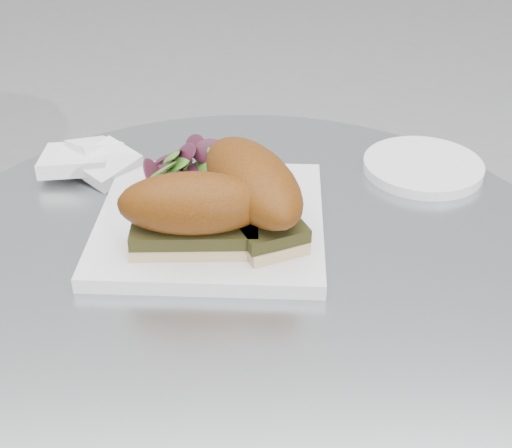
{
  "coord_description": "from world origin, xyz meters",
  "views": [
    {
      "loc": [
        -0.02,
        -0.58,
        1.15
      ],
      "look_at": [
        0.01,
        0.01,
        0.77
      ],
      "focal_mm": 50.0,
      "sensor_mm": 36.0,
      "label": 1
    }
  ],
  "objects_px": {
    "plate": "(211,221)",
    "sandwich_left": "(194,211)",
    "saucer": "(423,167)",
    "sandwich_right": "(252,188)"
  },
  "relations": [
    {
      "from": "saucer",
      "to": "sandwich_right",
      "type": "bearing_deg",
      "value": -148.75
    },
    {
      "from": "sandwich_left",
      "to": "sandwich_right",
      "type": "distance_m",
      "value": 0.07
    },
    {
      "from": "sandwich_left",
      "to": "saucer",
      "type": "bearing_deg",
      "value": 34.07
    },
    {
      "from": "plate",
      "to": "saucer",
      "type": "xyz_separation_m",
      "value": [
        0.26,
        0.11,
        -0.0
      ]
    },
    {
      "from": "plate",
      "to": "saucer",
      "type": "relative_size",
      "value": 1.64
    },
    {
      "from": "plate",
      "to": "sandwich_left",
      "type": "relative_size",
      "value": 1.61
    },
    {
      "from": "sandwich_right",
      "to": "saucer",
      "type": "distance_m",
      "value": 0.26
    },
    {
      "from": "plate",
      "to": "sandwich_right",
      "type": "relative_size",
      "value": 1.27
    },
    {
      "from": "sandwich_left",
      "to": "sandwich_right",
      "type": "xyz_separation_m",
      "value": [
        0.06,
        0.04,
        0.0
      ]
    },
    {
      "from": "sandwich_left",
      "to": "saucer",
      "type": "relative_size",
      "value": 1.02
    }
  ]
}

